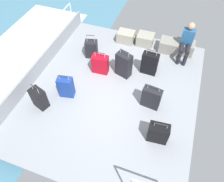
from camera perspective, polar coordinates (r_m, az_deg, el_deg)
ground_plane at (r=5.75m, az=0.24°, el=0.08°), size 4.40×5.20×0.06m
gunwale_port at (r=6.39m, az=-18.55°, el=6.60°), size 0.06×5.20×0.45m
railing_port at (r=6.04m, az=-19.87°, el=10.36°), size 0.04×4.20×1.02m
sea_wake at (r=7.59m, az=-26.48°, el=5.67°), size 12.00×12.00×0.01m
cargo_crate_0 at (r=7.15m, az=3.75°, el=14.27°), size 0.57×0.40×0.36m
cargo_crate_1 at (r=7.11m, az=8.89°, el=13.45°), size 0.55×0.45×0.35m
cargo_crate_2 at (r=6.99m, az=15.09°, el=11.60°), size 0.63×0.44×0.38m
cargo_crate_3 at (r=7.04m, az=18.73°, el=10.93°), size 0.60×0.43×0.39m
passenger_seated at (r=6.67m, az=19.35°, el=12.47°), size 0.34×0.66×1.09m
suitcase_0 at (r=5.28m, az=10.44°, el=-1.76°), size 0.48×0.26×0.72m
suitcase_1 at (r=6.04m, az=10.02°, el=7.24°), size 0.45×0.24×0.80m
suitcase_2 at (r=5.88m, az=3.15°, el=6.98°), size 0.48×0.36×0.86m
suitcase_3 at (r=4.83m, az=12.24°, el=-10.87°), size 0.46×0.28×0.62m
suitcase_4 at (r=5.53m, az=-12.18°, el=1.05°), size 0.41×0.29×0.72m
suitcase_5 at (r=6.02m, az=-3.15°, el=7.17°), size 0.46×0.27×0.70m
suitcase_6 at (r=6.54m, az=-5.51°, el=11.14°), size 0.41×0.34×0.77m
suitcase_7 at (r=5.49m, az=-18.90°, el=-1.84°), size 0.42×0.35×0.73m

